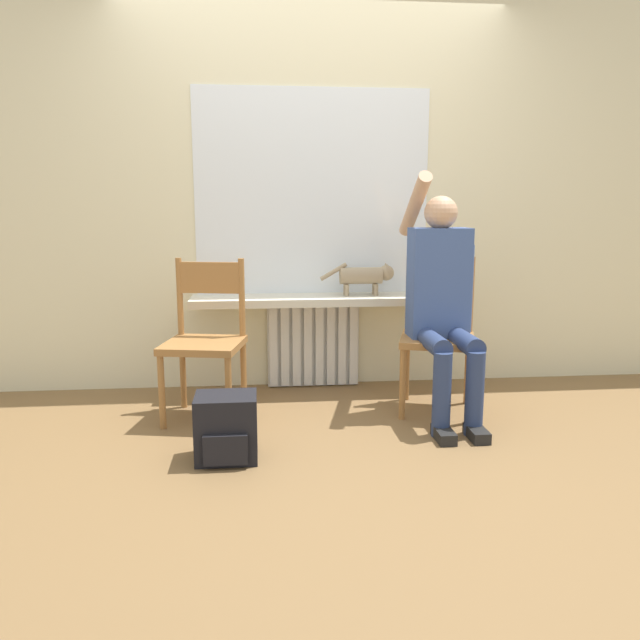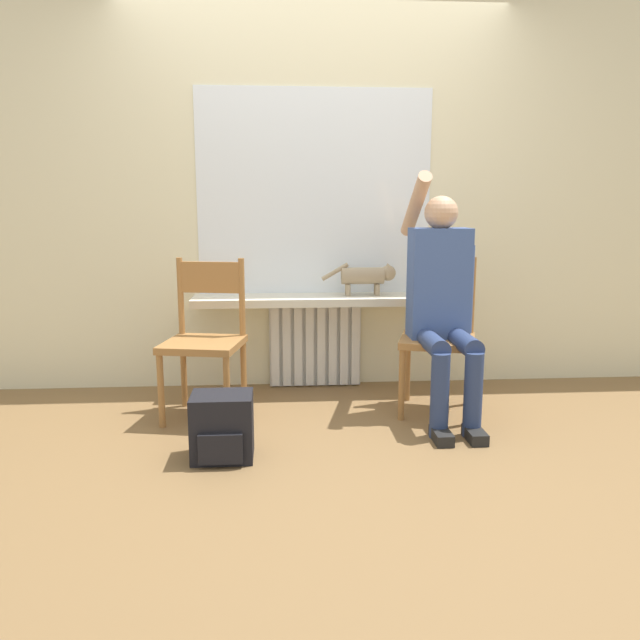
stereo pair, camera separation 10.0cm
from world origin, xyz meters
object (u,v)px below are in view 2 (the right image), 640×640
at_px(person, 443,297).
at_px(chair_left, 205,337).
at_px(cat, 368,276).
at_px(chair_right, 438,334).
at_px(backpack, 222,427).

bearing_deg(person, chair_left, 175.41).
bearing_deg(chair_left, cat, 35.53).
distance_m(chair_left, chair_right, 1.37).
height_order(person, cat, person).
relative_size(chair_right, backpack, 2.85).
height_order(chair_left, person, person).
relative_size(chair_left, chair_right, 1.00).
xyz_separation_m(cat, backpack, (-0.87, -1.11, -0.61)).
height_order(cat, backpack, cat).
relative_size(chair_right, cat, 1.87).
distance_m(chair_right, person, 0.26).
bearing_deg(cat, person, -58.56).
xyz_separation_m(person, backpack, (-1.22, -0.54, -0.55)).
distance_m(person, backpack, 1.44).
relative_size(chair_right, person, 0.65).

